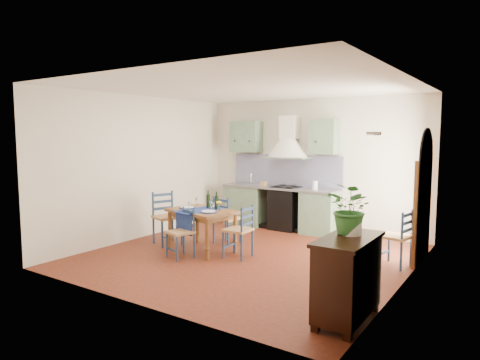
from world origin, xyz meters
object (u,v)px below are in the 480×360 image
(dining_table, at_px, (202,214))
(potted_plant, at_px, (351,209))
(chair_near, at_px, (182,232))
(sideboard, at_px, (347,276))

(dining_table, bearing_deg, potted_plant, -21.36)
(dining_table, height_order, chair_near, dining_table)
(chair_near, distance_m, sideboard, 3.25)
(chair_near, relative_size, sideboard, 0.78)
(chair_near, relative_size, potted_plant, 1.42)
(chair_near, height_order, sideboard, sideboard)
(dining_table, distance_m, sideboard, 3.39)
(chair_near, bearing_deg, dining_table, 87.56)
(dining_table, distance_m, chair_near, 0.55)
(dining_table, relative_size, potted_plant, 2.21)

